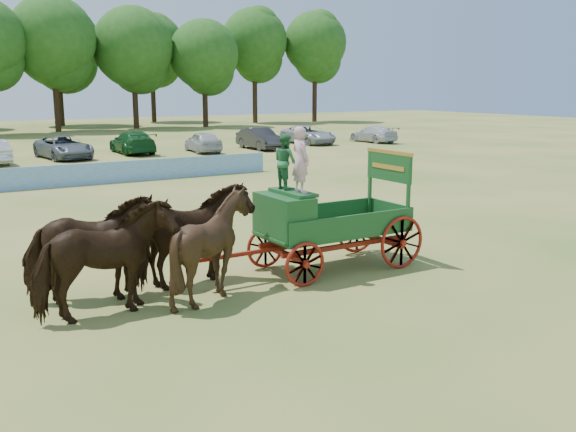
{
  "coord_description": "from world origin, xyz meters",
  "views": [
    {
      "loc": [
        -5.24,
        -12.99,
        4.71
      ],
      "look_at": [
        3.43,
        1.24,
        1.3
      ],
      "focal_mm": 40.0,
      "sensor_mm": 36.0,
      "label": 1
    }
  ],
  "objects": [
    {
      "name": "farm_dray",
      "position": [
        3.49,
        0.25,
        1.58
      ],
      "size": [
        6.0,
        2.0,
        3.75
      ],
      "color": "maroon",
      "rests_on": "ground"
    },
    {
      "name": "horse_wheel_left",
      "position": [
        0.51,
        -0.31,
        1.21
      ],
      "size": [
        2.59,
        2.41,
        2.42
      ],
      "primitive_type": "imported",
      "rotation": [
        0.0,
        0.0,
        1.34
      ],
      "color": "#321E0D",
      "rests_on": "ground"
    },
    {
      "name": "horse_lead_left",
      "position": [
        -1.89,
        -0.31,
        1.21
      ],
      "size": [
        2.96,
        1.55,
        2.41
      ],
      "primitive_type": "imported",
      "rotation": [
        0.0,
        0.0,
        1.66
      ],
      "color": "#321E0D",
      "rests_on": "ground"
    },
    {
      "name": "horse_lead_right",
      "position": [
        -1.89,
        0.79,
        1.21
      ],
      "size": [
        3.09,
        1.96,
        2.41
      ],
      "primitive_type": "imported",
      "rotation": [
        0.0,
        0.0,
        1.33
      ],
      "color": "#321E0D",
      "rests_on": "ground"
    },
    {
      "name": "parked_cars",
      "position": [
        2.37,
        29.96,
        0.74
      ],
      "size": [
        56.95,
        7.23,
        1.6
      ],
      "color": "silver",
      "rests_on": "ground"
    },
    {
      "name": "ground",
      "position": [
        0.0,
        0.0,
        0.0
      ],
      "size": [
        160.0,
        160.0,
        0.0
      ],
      "primitive_type": "plane",
      "color": "#AB8D4D",
      "rests_on": "ground"
    },
    {
      "name": "horse_wheel_right",
      "position": [
        0.51,
        0.79,
        1.21
      ],
      "size": [
        3.04,
        1.78,
        2.41
      ],
      "primitive_type": "imported",
      "rotation": [
        0.0,
        0.0,
        1.75
      ],
      "color": "#321E0D",
      "rests_on": "ground"
    },
    {
      "name": "sponsor_banner",
      "position": [
        -1.0,
        18.0,
        0.53
      ],
      "size": [
        26.0,
        0.08,
        1.05
      ],
      "primitive_type": "cube",
      "color": "#2068B1",
      "rests_on": "ground"
    }
  ]
}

